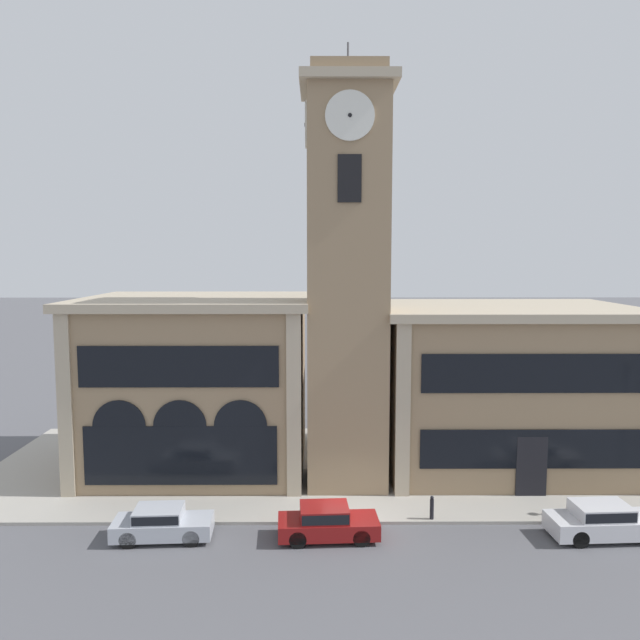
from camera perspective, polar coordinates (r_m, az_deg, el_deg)
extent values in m
plane|color=#56565B|center=(29.05, 2.89, -18.22)|extent=(300.00, 300.00, 0.00)
cube|color=#A39E93|center=(35.98, 2.21, -13.23)|extent=(39.24, 14.97, 0.15)
cube|color=#937A5B|center=(31.59, 2.48, 2.46)|extent=(3.98, 3.98, 19.94)
cube|color=tan|center=(32.60, 2.56, 20.64)|extent=(4.68, 4.68, 0.45)
cube|color=#937A5B|center=(32.74, 2.57, 21.53)|extent=(3.66, 3.66, 0.60)
cylinder|color=#4C4C51|center=(33.00, 2.58, 23.04)|extent=(0.10, 0.10, 1.20)
cylinder|color=silver|center=(30.19, 2.75, 18.19)|extent=(2.30, 0.10, 2.30)
cylinder|color=black|center=(30.12, 2.76, 18.22)|extent=(0.18, 0.04, 0.18)
cylinder|color=silver|center=(32.15, -1.26, 17.43)|extent=(0.10, 2.30, 2.30)
cylinder|color=black|center=(32.15, -1.39, 17.43)|extent=(0.04, 0.18, 0.18)
cube|color=black|center=(29.72, 2.72, 12.81)|extent=(1.11, 0.10, 2.20)
cube|color=#937A5B|center=(35.86, -11.00, -5.95)|extent=(11.73, 9.93, 9.14)
cube|color=tan|center=(35.19, -11.16, 1.71)|extent=(12.43, 10.63, 0.45)
cube|color=tan|center=(32.68, -22.30, -7.45)|extent=(0.70, 0.16, 9.14)
cube|color=tan|center=(30.36, -2.41, -8.01)|extent=(0.70, 0.16, 9.14)
cube|color=black|center=(30.66, -12.81, -4.18)|extent=(9.62, 0.10, 2.01)
cube|color=black|center=(31.72, -12.63, -12.00)|extent=(9.39, 0.10, 2.92)
cylinder|color=black|center=(32.04, -17.89, -9.24)|extent=(2.58, 0.06, 2.58)
cylinder|color=black|center=(31.29, -12.69, -9.46)|extent=(2.58, 0.06, 2.58)
cylinder|color=black|center=(30.80, -7.28, -9.61)|extent=(2.58, 0.06, 2.58)
cube|color=#937A5B|center=(36.81, 16.35, -6.16)|extent=(13.33, 9.93, 8.65)
cube|color=tan|center=(36.16, 16.56, 0.92)|extent=(14.03, 10.63, 0.45)
cube|color=tan|center=(30.68, 7.60, -8.38)|extent=(0.70, 0.16, 8.65)
cube|color=black|center=(31.78, 19.03, -4.64)|extent=(10.93, 0.10, 1.90)
cube|color=black|center=(32.92, 18.76, -12.67)|extent=(1.50, 0.12, 3.12)
cube|color=black|center=(32.65, 18.81, -11.10)|extent=(10.93, 0.10, 1.94)
cube|color=#B2B7C1|center=(28.35, -14.16, -17.86)|extent=(4.19, 1.97, 0.68)
cube|color=#B2B7C1|center=(28.15, -14.53, -16.75)|extent=(2.05, 1.68, 0.49)
cube|color=black|center=(28.15, -14.53, -16.75)|extent=(1.97, 1.71, 0.37)
cylinder|color=black|center=(28.91, -11.25, -17.69)|extent=(0.71, 0.26, 0.70)
cylinder|color=black|center=(27.53, -11.71, -18.96)|extent=(0.71, 0.26, 0.70)
cylinder|color=black|center=(29.36, -16.41, -17.44)|extent=(0.71, 0.26, 0.70)
cylinder|color=black|center=(27.99, -17.16, -18.66)|extent=(0.71, 0.26, 0.70)
cube|color=maroon|center=(27.60, 0.76, -18.34)|extent=(4.30, 2.02, 0.68)
cube|color=maroon|center=(27.34, 0.39, -17.17)|extent=(2.11, 1.73, 0.55)
cube|color=black|center=(27.34, 0.39, -17.17)|extent=(2.03, 1.76, 0.41)
cylinder|color=black|center=(28.50, 3.39, -17.92)|extent=(0.73, 0.26, 0.72)
cylinder|color=black|center=(27.08, 3.81, -19.26)|extent=(0.73, 0.26, 0.72)
cylinder|color=black|center=(28.34, -2.13, -18.06)|extent=(0.73, 0.26, 0.72)
cylinder|color=black|center=(26.90, -2.05, -19.43)|extent=(0.73, 0.26, 0.72)
cube|color=silver|center=(30.14, 24.60, -16.67)|extent=(4.78, 2.07, 0.75)
cube|color=silver|center=(29.82, 24.33, -15.57)|extent=(2.34, 1.76, 0.54)
cube|color=black|center=(29.82, 24.33, -15.57)|extent=(2.25, 1.79, 0.41)
cylinder|color=black|center=(31.54, 26.31, -16.14)|extent=(0.72, 0.26, 0.71)
cylinder|color=black|center=(30.27, 21.30, -16.87)|extent=(0.72, 0.26, 0.71)
cylinder|color=black|center=(28.94, 22.69, -18.01)|extent=(0.72, 0.26, 0.71)
cylinder|color=black|center=(29.49, 10.19, -16.66)|extent=(0.18, 0.18, 0.90)
sphere|color=black|center=(29.29, 10.21, -15.70)|extent=(0.16, 0.16, 0.16)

